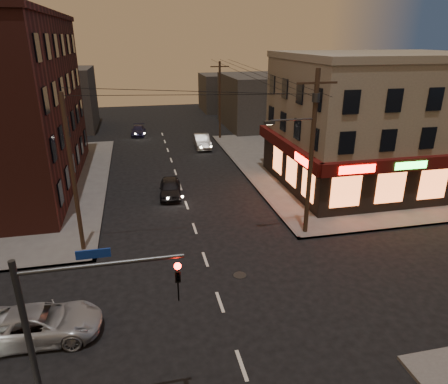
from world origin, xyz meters
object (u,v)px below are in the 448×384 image
object	(u,v)px
sedan_near	(170,188)
sedan_far	(138,131)
suv_cross	(39,324)
sedan_mid	(202,141)
fire_hydrant	(305,224)

from	to	relation	value
sedan_near	sedan_far	world-z (taller)	sedan_near
sedan_near	sedan_far	distance (m)	22.13
suv_cross	sedan_mid	size ratio (longest dim) A/B	1.09
sedan_near	sedan_far	bearing A→B (deg)	100.36
fire_hydrant	suv_cross	bearing A→B (deg)	-155.39
sedan_far	fire_hydrant	bearing A→B (deg)	-67.16
sedan_near	sedan_mid	distance (m)	14.96
sedan_near	fire_hydrant	world-z (taller)	sedan_near
suv_cross	sedan_near	size ratio (longest dim) A/B	1.23
sedan_near	fire_hydrant	xyz separation A→B (m)	(7.87, -8.08, -0.15)
sedan_mid	fire_hydrant	xyz separation A→B (m)	(2.96, -22.21, -0.22)
sedan_near	fire_hydrant	size ratio (longest dim) A/B	5.70
sedan_mid	fire_hydrant	size ratio (longest dim) A/B	6.47
fire_hydrant	sedan_near	bearing A→B (deg)	134.23
suv_cross	fire_hydrant	xyz separation A→B (m)	(14.63, 6.70, -0.16)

